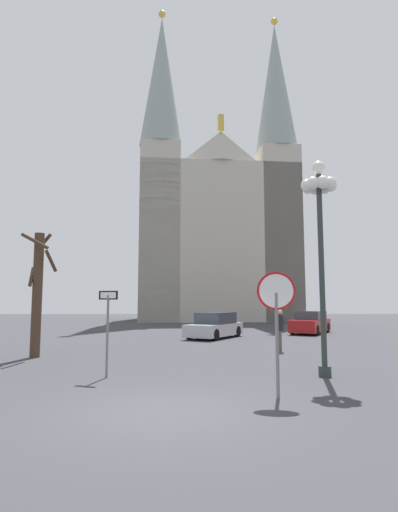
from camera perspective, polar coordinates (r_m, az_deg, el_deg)
ground_plane at (r=8.63m, az=-4.82°, el=-20.75°), size 120.00×120.00×0.00m
cathedral at (r=47.21m, az=2.46°, el=4.70°), size 18.03×13.01×34.69m
stop_sign at (r=9.64m, az=10.67°, el=-7.00°), size 0.87×0.18×2.83m
one_way_arrow_sign at (r=12.23m, az=-12.54°, el=-9.03°), size 0.59×0.25×2.45m
street_lamp at (r=12.89m, az=16.38°, el=5.83°), size 1.09×1.09×6.38m
bare_tree at (r=17.33m, az=-21.46°, el=-4.48°), size 1.10×1.10×4.88m
parked_car_near_red at (r=28.95m, az=15.19°, el=-8.91°), size 3.77×4.83×1.49m
parked_car_far_silver at (r=24.53m, az=2.20°, el=-9.67°), size 3.72×4.64×1.48m
pedestrian_walking at (r=18.37m, az=11.16°, el=-9.46°), size 0.32×0.32×1.79m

